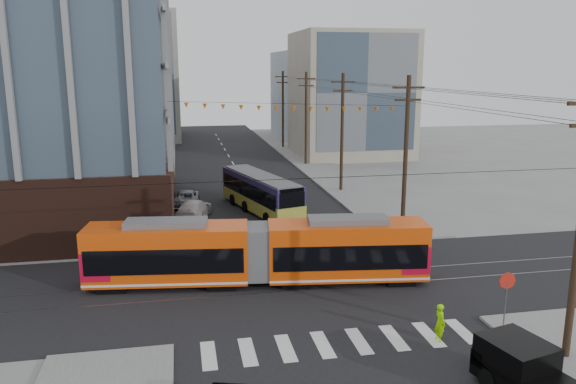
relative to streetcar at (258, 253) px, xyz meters
name	(u,v)px	position (x,y,z in m)	size (l,w,h in m)	color
ground	(323,313)	(2.48, -4.42, -1.75)	(160.00, 160.00, 0.00)	slate
bg_bldg_nw_near	(92,87)	(-14.52, 47.58, 7.25)	(18.00, 16.00, 18.00)	#8C99A5
bg_bldg_ne_near	(350,94)	(18.48, 43.58, 6.25)	(14.00, 14.00, 16.00)	gray
bg_bldg_nw_far	(129,77)	(-11.52, 67.58, 8.25)	(16.00, 18.00, 20.00)	gray
bg_bldg_ne_far	(325,95)	(20.48, 63.58, 5.25)	(16.00, 16.00, 14.00)	#8C99A5
utility_pole_far	(283,110)	(10.98, 51.58, 3.75)	(0.30, 0.30, 11.00)	black
streetcar	(258,253)	(0.00, 0.00, 0.00)	(18.18, 2.56, 3.50)	#DA4309
city_bus	(261,193)	(2.40, 15.37, -0.19)	(2.39, 11.02, 3.12)	#251F4A
parked_car_silver	(192,232)	(-3.30, 8.12, -1.06)	(1.47, 4.20, 1.38)	#9FABB8
parked_car_white	(194,209)	(-3.02, 14.24, -1.01)	(2.07, 5.10, 1.48)	#B7ACAB
parked_car_grey	(187,197)	(-3.48, 18.91, -1.10)	(2.17, 4.71, 1.31)	slate
pedestrian	(440,323)	(6.68, -8.02, -0.91)	(0.61, 0.40, 1.68)	#91F803
stop_sign	(505,303)	(9.96, -7.63, -0.48)	(0.77, 0.77, 2.55)	red
jersey_barrier	(392,226)	(10.78, 7.92, -1.35)	(0.90, 4.00, 0.80)	slate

